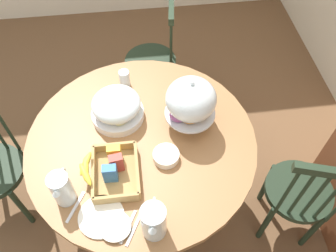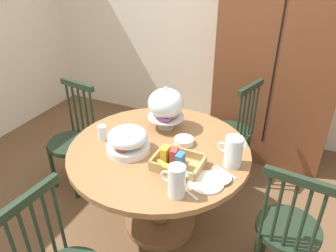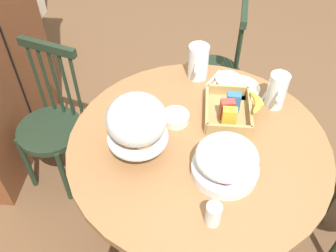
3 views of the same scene
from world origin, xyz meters
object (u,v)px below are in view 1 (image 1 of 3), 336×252
windsor_chair_near_window (154,61)px  orange_juice_pitcher (154,222)px  fruit_platter_covered (117,107)px  cereal_bowl (166,156)px  milk_pitcher (62,190)px  drinking_glass (124,79)px  pastry_stand_with_dome (191,101)px  china_plate_large (101,216)px  china_plate_small (115,227)px  cereal_basket (112,170)px  dining_table (143,158)px  windsor_chair_far_side (299,194)px

windsor_chair_near_window → orange_juice_pitcher: (1.44, -0.13, 0.38)m
fruit_platter_covered → cereal_bowl: (0.31, 0.24, -0.06)m
orange_juice_pitcher → milk_pitcher: (-0.21, -0.41, -0.00)m
windsor_chair_near_window → drinking_glass: (0.50, -0.22, 0.34)m
windsor_chair_near_window → pastry_stand_with_dome: bearing=8.7°
fruit_platter_covered → china_plate_large: fruit_platter_covered is taller
windsor_chair_near_window → milk_pitcher: size_ratio=4.91×
milk_pitcher → drinking_glass: 0.80m
china_plate_large → china_plate_small: bearing=46.8°
china_plate_large → milk_pitcher: bearing=-125.6°
pastry_stand_with_dome → cereal_bowl: size_ratio=2.46×
cereal_basket → cereal_bowl: cereal_basket is taller
milk_pitcher → drinking_glass: (-0.73, 0.32, -0.04)m
dining_table → china_plate_large: 0.52m
milk_pitcher → china_plate_small: 0.31m
cereal_basket → china_plate_small: 0.29m
milk_pitcher → drinking_glass: milk_pitcher is taller
fruit_platter_covered → china_plate_small: (0.66, -0.04, -0.07)m
orange_juice_pitcher → cereal_bowl: (-0.38, 0.10, -0.07)m
dining_table → windsor_chair_near_window: (-0.93, 0.15, -0.09)m
windsor_chair_far_side → milk_pitcher: windsor_chair_far_side is taller
milk_pitcher → cereal_basket: bearing=114.8°
pastry_stand_with_dome → orange_juice_pitcher: 0.66m
dining_table → cereal_basket: bearing=-39.3°
orange_juice_pitcher → cereal_basket: orange_juice_pitcher is taller
pastry_stand_with_dome → cereal_basket: (0.28, -0.44, -0.15)m
pastry_stand_with_dome → cereal_bowl: 0.32m
windsor_chair_far_side → fruit_platter_covered: 1.18m
fruit_platter_covered → china_plate_small: size_ratio=2.00×
cereal_bowl → china_plate_large: bearing=-50.3°
milk_pitcher → china_plate_large: size_ratio=0.90×
windsor_chair_near_window → milk_pitcher: bearing=-23.8°
windsor_chair_far_side → pastry_stand_with_dome: bearing=-122.3°
china_plate_small → cereal_bowl: bearing=141.2°
drinking_glass → dining_table: bearing=9.0°
china_plate_small → drinking_glass: 0.92m
pastry_stand_with_dome → drinking_glass: size_ratio=3.13×
orange_juice_pitcher → windsor_chair_near_window: bearing=174.9°
pastry_stand_with_dome → china_plate_large: pastry_stand_with_dome is taller
windsor_chair_far_side → drinking_glass: windsor_chair_far_side is taller
windsor_chair_near_window → windsor_chair_far_side: (1.23, 0.74, 0.00)m
cereal_basket → china_plate_small: bearing=0.9°
dining_table → fruit_platter_covered: (-0.18, -0.12, 0.28)m
milk_pitcher → pastry_stand_with_dome: bearing=119.6°
pastry_stand_with_dome → dining_table: bearing=-74.5°
orange_juice_pitcher → china_plate_small: (-0.03, -0.18, -0.08)m
orange_juice_pitcher → cereal_bowl: orange_juice_pitcher is taller
windsor_chair_near_window → pastry_stand_with_dome: 0.99m
pastry_stand_with_dome → windsor_chair_near_window: bearing=-171.3°
windsor_chair_near_window → china_plate_large: (1.35, -0.37, 0.29)m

